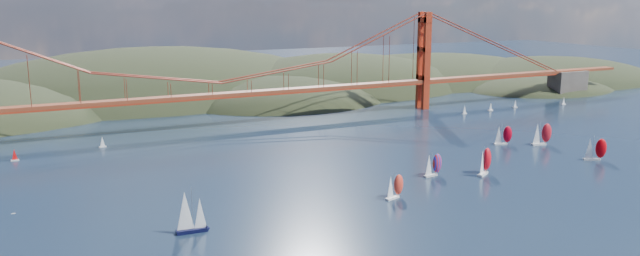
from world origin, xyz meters
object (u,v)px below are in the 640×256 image
object	(u,v)px
racer_0	(394,186)
racer_2	(595,149)
racer_3	(503,135)
racer_1	(484,161)
racer_rwb	(433,165)
racer_4	(542,134)
sloop_navy	(190,213)

from	to	relation	value
racer_0	racer_2	size ratio (longest dim) A/B	0.86
racer_2	racer_3	xyz separation A→B (m)	(-14.26, 36.48, -0.32)
racer_3	racer_2	bearing A→B (deg)	-53.56
racer_1	racer_rwb	bearing A→B (deg)	129.71
racer_3	racer_4	distance (m)	16.62
racer_rwb	racer_4	bearing A→B (deg)	6.59
racer_2	racer_rwb	distance (m)	71.33
racer_2	racer_4	xyz separation A→B (m)	(0.40, 28.67, 0.35)
racer_1	racer_4	bearing A→B (deg)	-4.87
racer_1	racer_2	bearing A→B (deg)	-33.92
racer_2	racer_3	distance (m)	39.17
racer_0	racer_4	distance (m)	103.40
racer_1	racer_4	distance (m)	59.01
racer_0	racer_3	distance (m)	93.09
racer_2	racer_4	size ratio (longest dim) A/B	0.93
racer_0	racer_2	distance (m)	97.07
racer_0	racer_1	bearing A→B (deg)	-5.00
sloop_navy	racer_0	world-z (taller)	sloop_navy
racer_0	racer_2	world-z (taller)	racer_2
racer_0	racer_1	size ratio (longest dim) A/B	0.81
racer_0	racer_rwb	bearing A→B (deg)	14.12
sloop_navy	racer_2	distance (m)	163.35
racer_2	racer_0	bearing A→B (deg)	-150.04
racer_0	racer_3	xyz separation A→B (m)	(82.59, 42.94, 0.31)
sloop_navy	racer_rwb	size ratio (longest dim) A/B	1.45
racer_1	racer_3	distance (m)	51.04
sloop_navy	racer_4	world-z (taller)	sloop_navy
racer_1	sloop_navy	bearing A→B (deg)	154.67
sloop_navy	racer_3	world-z (taller)	sloop_navy
racer_0	racer_1	world-z (taller)	racer_1
racer_1	racer_3	xyz separation A→B (m)	(38.42, 33.60, -0.67)
sloop_navy	racer_2	size ratio (longest dim) A/B	1.32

